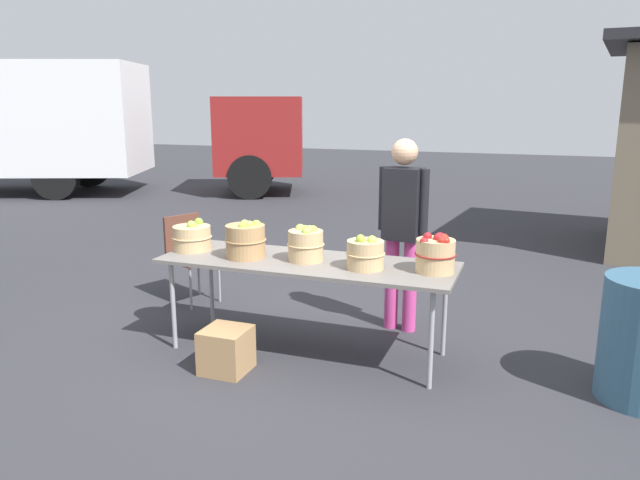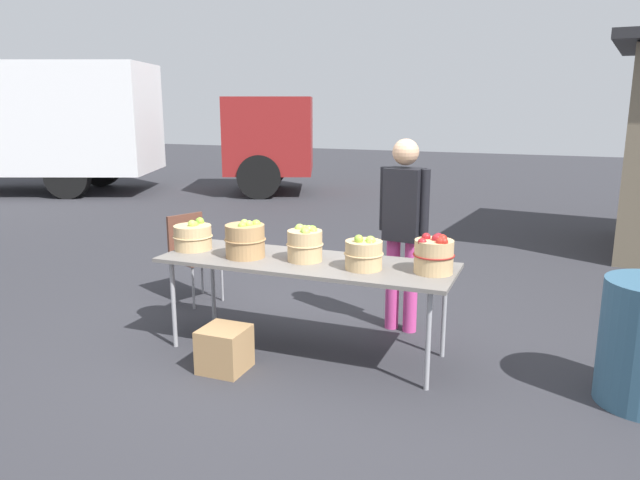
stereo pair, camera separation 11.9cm
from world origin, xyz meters
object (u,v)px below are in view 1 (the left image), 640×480
at_px(apple_basket_green_0, 192,237).
at_px(apple_basket_green_1, 246,240).
at_px(apple_basket_red_0, 436,254).
at_px(folding_chair, 189,251).
at_px(box_truck, 92,124).
at_px(vendor_adult, 403,220).
at_px(market_table, 307,266).
at_px(produce_crate, 226,350).
at_px(apple_basket_green_3, 366,254).
at_px(apple_basket_green_2, 306,244).

bearing_deg(apple_basket_green_0, apple_basket_green_1, -7.36).
relative_size(apple_basket_red_0, folding_chair, 0.35).
bearing_deg(folding_chair, box_truck, 68.77).
bearing_deg(vendor_adult, box_truck, -27.49).
distance_m(market_table, folding_chair, 1.76).
xyz_separation_m(apple_basket_green_1, vendor_adult, (1.07, 0.81, 0.09)).
xyz_separation_m(vendor_adult, produce_crate, (-1.01, -1.28, -0.81)).
distance_m(apple_basket_green_3, produce_crate, 1.25).
relative_size(vendor_adult, folding_chair, 1.92).
distance_m(apple_basket_red_0, vendor_adult, 0.83).
distance_m(apple_basket_green_0, folding_chair, 1.02).
height_order(box_truck, folding_chair, box_truck).
bearing_deg(apple_basket_green_1, vendor_adult, 37.17).
distance_m(apple_basket_green_2, produce_crate, 0.99).
distance_m(vendor_adult, folding_chair, 2.19).
height_order(apple_basket_green_2, apple_basket_red_0, apple_basket_red_0).
height_order(market_table, apple_basket_green_1, apple_basket_green_1).
xyz_separation_m(vendor_adult, box_truck, (-8.05, 5.74, 0.51)).
height_order(apple_basket_red_0, vendor_adult, vendor_adult).
distance_m(market_table, apple_basket_green_1, 0.52).
bearing_deg(folding_chair, apple_basket_green_2, -94.14).
bearing_deg(apple_basket_green_2, vendor_adult, 51.54).
distance_m(apple_basket_green_0, apple_basket_green_1, 0.53).
height_order(vendor_adult, produce_crate, vendor_adult).
bearing_deg(apple_basket_green_0, apple_basket_green_2, 0.12).
relative_size(apple_basket_green_0, apple_basket_green_2, 1.14).
bearing_deg(folding_chair, produce_crate, -116.91).
bearing_deg(apple_basket_green_2, folding_chair, 153.18).
xyz_separation_m(box_truck, folding_chair, (5.92, -5.70, -0.98)).
bearing_deg(vendor_adult, apple_basket_green_2, 59.52).
distance_m(apple_basket_green_1, folding_chair, 1.42).
xyz_separation_m(market_table, apple_basket_green_3, (0.49, -0.06, 0.15)).
xyz_separation_m(apple_basket_red_0, produce_crate, (-1.41, -0.56, -0.72)).
bearing_deg(market_table, apple_basket_red_0, 1.54).
distance_m(folding_chair, produce_crate, 1.77).
xyz_separation_m(apple_basket_green_2, apple_basket_red_0, (0.99, 0.02, 0.00)).
relative_size(apple_basket_green_1, apple_basket_green_3, 1.13).
distance_m(apple_basket_green_1, vendor_adult, 1.35).
distance_m(apple_basket_green_1, apple_basket_red_0, 1.47).
bearing_deg(vendor_adult, produce_crate, 59.61).
xyz_separation_m(apple_basket_green_2, apple_basket_green_3, (0.49, -0.06, -0.02)).
bearing_deg(apple_basket_green_1, produce_crate, -83.05).
height_order(apple_basket_green_3, apple_basket_red_0, apple_basket_red_0).
height_order(apple_basket_green_0, produce_crate, apple_basket_green_0).
xyz_separation_m(apple_basket_green_1, apple_basket_green_3, (0.98, 0.01, -0.02)).
bearing_deg(vendor_adult, folding_chair, 6.83).
distance_m(vendor_adult, produce_crate, 1.82).
bearing_deg(produce_crate, apple_basket_green_3, 27.35).
bearing_deg(market_table, box_truck, 139.06).
bearing_deg(produce_crate, box_truck, 135.10).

